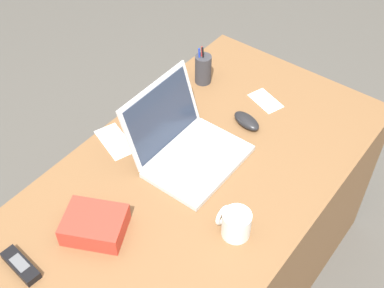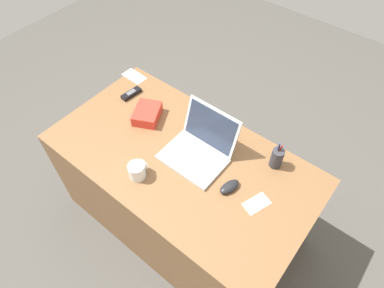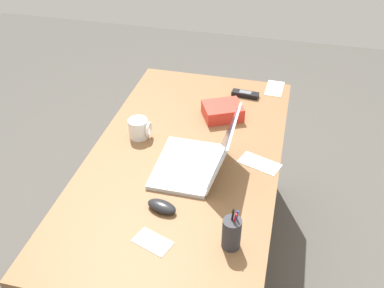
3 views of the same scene
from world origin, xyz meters
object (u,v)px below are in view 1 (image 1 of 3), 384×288
at_px(laptop, 186,146).
at_px(cordless_phone, 21,265).
at_px(pen_holder, 203,69).
at_px(computer_mouse, 247,121).
at_px(coffee_mug_white, 235,224).
at_px(snack_bag, 95,225).

distance_m(laptop, cordless_phone, 0.63).
distance_m(cordless_phone, pen_holder, 0.99).
relative_size(laptop, computer_mouse, 2.91).
bearing_deg(cordless_phone, coffee_mug_white, -41.48).
distance_m(laptop, computer_mouse, 0.27).
bearing_deg(cordless_phone, pen_holder, 5.41).
bearing_deg(laptop, pen_holder, 28.75).
height_order(laptop, pen_holder, laptop).
xyz_separation_m(coffee_mug_white, snack_bag, (-0.25, 0.33, -0.01)).
height_order(cordless_phone, snack_bag, snack_bag).
bearing_deg(cordless_phone, computer_mouse, -11.78).
height_order(pen_holder, snack_bag, pen_holder).
xyz_separation_m(laptop, snack_bag, (-0.41, 0.03, -0.02)).
relative_size(coffee_mug_white, snack_bag, 0.55).
relative_size(computer_mouse, cordless_phone, 0.82).
height_order(laptop, snack_bag, laptop).
height_order(coffee_mug_white, snack_bag, coffee_mug_white).
height_order(coffee_mug_white, cordless_phone, coffee_mug_white).
distance_m(laptop, pen_holder, 0.41).
bearing_deg(snack_bag, computer_mouse, -8.95).
bearing_deg(pen_holder, computer_mouse, -110.66).
bearing_deg(laptop, computer_mouse, -17.09).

